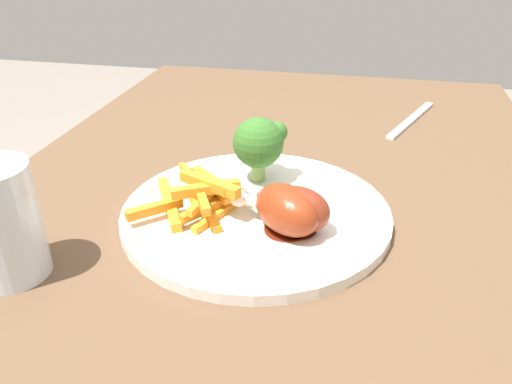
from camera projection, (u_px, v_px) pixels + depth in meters
dining_table at (278, 264)px, 0.67m from camera, size 1.04×0.70×0.71m
dinner_plate at (256, 213)px, 0.56m from camera, size 0.29×0.29×0.01m
broccoli_floret_front at (259, 142)px, 0.59m from camera, size 0.07×0.06×0.08m
carrot_fries_pile at (197, 197)px, 0.54m from camera, size 0.12×0.11×0.04m
chicken_drumstick_near at (284, 208)px, 0.51m from camera, size 0.10×0.12×0.05m
chicken_drumstick_far at (294, 209)px, 0.51m from camera, size 0.06×0.11×0.05m
fork at (411, 120)px, 0.82m from camera, size 0.18×0.08×0.00m
water_glass at (1, 223)px, 0.45m from camera, size 0.07×0.07×0.11m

